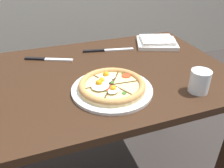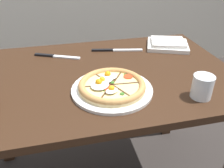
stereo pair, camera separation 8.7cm
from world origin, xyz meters
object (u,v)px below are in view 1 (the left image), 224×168
knife_main (108,50)px  water_glass (199,82)px  pizza (112,86)px  napkin_folded (157,42)px  dining_table (94,97)px  knife_spare (48,59)px

knife_main → water_glass: water_glass is taller
pizza → water_glass: bearing=-20.2°
napkin_folded → dining_table: bearing=-154.1°
napkin_folded → knife_main: (-0.27, 0.01, -0.01)m
pizza → knife_spare: size_ratio=1.40×
dining_table → napkin_folded: (0.41, 0.20, 0.13)m
napkin_folded → water_glass: size_ratio=3.02×
dining_table → pizza: pizza is taller
water_glass → dining_table: bearing=142.0°
dining_table → knife_main: knife_main is taller
dining_table → pizza: (0.03, -0.15, 0.13)m
water_glass → knife_main: bearing=112.2°
napkin_folded → knife_main: size_ratio=1.00×
knife_main → pizza: bearing=-95.2°
pizza → knife_main: (0.11, 0.36, -0.02)m
pizza → water_glass: water_glass is taller
napkin_folded → knife_main: napkin_folded is taller
pizza → napkin_folded: size_ratio=1.18×
dining_table → knife_main: bearing=56.8°
pizza → knife_spare: 0.40m
pizza → napkin_folded: pizza is taller
napkin_folded → knife_main: 0.28m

